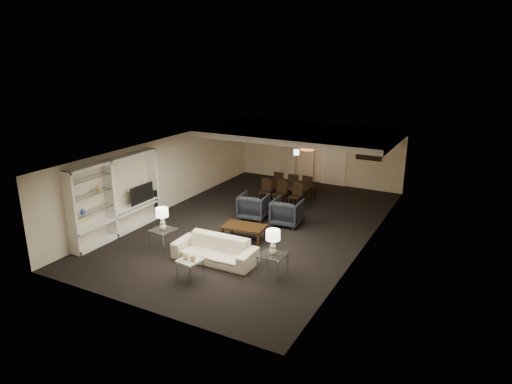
{
  "coord_description": "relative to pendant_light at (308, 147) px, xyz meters",
  "views": [
    {
      "loc": [
        6.36,
        -11.99,
        5.4
      ],
      "look_at": [
        0.0,
        0.0,
        1.1
      ],
      "focal_mm": 32.0,
      "sensor_mm": 36.0,
      "label": 1
    }
  ],
  "objects": [
    {
      "name": "gold_gourd_a",
      "position": [
        -0.15,
        -7.4,
        -1.33
      ],
      "size": [
        0.16,
        0.16,
        0.16
      ],
      "primitive_type": "sphere",
      "color": "#EAD97C",
      "rests_on": "marble_table"
    },
    {
      "name": "dining_table",
      "position": [
        -0.43,
        -0.78,
        -1.62
      ],
      "size": [
        1.73,
        1.0,
        0.6
      ],
      "primitive_type": "imported",
      "rotation": [
        0.0,
        0.0,
        0.03
      ],
      "color": "black",
      "rests_on": "floor"
    },
    {
      "name": "gold_gourd_b",
      "position": [
        0.05,
        -7.4,
        -1.34
      ],
      "size": [
        0.14,
        0.14,
        0.14
      ],
      "primitive_type": "sphere",
      "color": "tan",
      "rests_on": "marble_table"
    },
    {
      "name": "coffee_table",
      "position": [
        -0.05,
        -4.7,
        -1.7
      ],
      "size": [
        1.3,
        0.85,
        0.44
      ],
      "primitive_type": null,
      "rotation": [
        0.0,
        0.0,
        0.11
      ],
      "color": "black",
      "rests_on": "floor"
    },
    {
      "name": "side_table_right",
      "position": [
        1.65,
        -6.3,
        -1.63
      ],
      "size": [
        0.62,
        0.62,
        0.57
      ],
      "primitive_type": null,
      "rotation": [
        0.0,
        0.0,
        -0.02
      ],
      "color": "silver",
      "rests_on": "floor"
    },
    {
      "name": "wall_left",
      "position": [
        -3.8,
        -3.5,
        -0.67
      ],
      "size": [
        0.02,
        11.0,
        2.5
      ],
      "primitive_type": "cube",
      "color": "beige",
      "rests_on": "ground"
    },
    {
      "name": "table_lamp_right",
      "position": [
        1.65,
        -6.3,
        -1.03
      ],
      "size": [
        0.39,
        0.39,
        0.63
      ],
      "primitive_type": null,
      "rotation": [
        0.0,
        0.0,
        0.12
      ],
      "color": "beige",
      "rests_on": "side_table_right"
    },
    {
      "name": "media_unit",
      "position": [
        -3.61,
        -6.1,
        -0.74
      ],
      "size": [
        0.38,
        3.4,
        2.35
      ],
      "primitive_type": null,
      "color": "white",
      "rests_on": "wall_left"
    },
    {
      "name": "ceiling_soffit",
      "position": [
        -0.3,
        0.0,
        0.48
      ],
      "size": [
        7.0,
        4.0,
        0.2
      ],
      "primitive_type": "cube",
      "color": "silver",
      "rests_on": "ceiling"
    },
    {
      "name": "wall_right",
      "position": [
        3.2,
        -3.5,
        -0.67
      ],
      "size": [
        0.02,
        11.0,
        2.5
      ],
      "primitive_type": "cube",
      "color": "beige",
      "rests_on": "ground"
    },
    {
      "name": "pendant_light",
      "position": [
        0.0,
        0.0,
        0.0
      ],
      "size": [
        0.52,
        0.52,
        0.24
      ],
      "primitive_type": "cylinder",
      "color": "#D8591E",
      "rests_on": "ceiling_soffit"
    },
    {
      "name": "curtains",
      "position": [
        -1.2,
        1.92,
        -0.72
      ],
      "size": [
        1.5,
        0.12,
        2.4
      ],
      "primitive_type": "cube",
      "color": "beige",
      "rests_on": "wall_back"
    },
    {
      "name": "vase_amber",
      "position": [
        -3.61,
        -6.76,
        -0.27
      ],
      "size": [
        0.16,
        0.16,
        0.17
      ],
      "primitive_type": "imported",
      "color": "#B78B3D",
      "rests_on": "media_unit"
    },
    {
      "name": "wall_front",
      "position": [
        -0.3,
        -9.0,
        -0.67
      ],
      "size": [
        7.0,
        0.02,
        2.5
      ],
      "primitive_type": "cube",
      "color": "beige",
      "rests_on": "ground"
    },
    {
      "name": "floor_speaker",
      "position": [
        -3.5,
        -4.48,
        -1.44
      ],
      "size": [
        0.12,
        0.12,
        0.96
      ],
      "primitive_type": "cube",
      "rotation": [
        0.0,
        0.0,
        -0.1
      ],
      "color": "black",
      "rests_on": "floor"
    },
    {
      "name": "door",
      "position": [
        0.4,
        1.97,
        -0.87
      ],
      "size": [
        0.9,
        0.05,
        2.1
      ],
      "primitive_type": "cube",
      "color": "silver",
      "rests_on": "wall_back"
    },
    {
      "name": "marble_table",
      "position": [
        -0.05,
        -7.4,
        -1.66
      ],
      "size": [
        0.57,
        0.57,
        0.51
      ],
      "primitive_type": null,
      "rotation": [
        0.0,
        0.0,
        -0.13
      ],
      "color": "silver",
      "rests_on": "floor"
    },
    {
      "name": "wall_back",
      "position": [
        -0.3,
        2.0,
        -0.67
      ],
      "size": [
        7.0,
        0.02,
        2.5
      ],
      "primitive_type": "cube",
      "color": "beige",
      "rests_on": "ground"
    },
    {
      "name": "table_lamp_left",
      "position": [
        -1.75,
        -6.3,
        -1.03
      ],
      "size": [
        0.38,
        0.38,
        0.63
      ],
      "primitive_type": null,
      "rotation": [
        0.0,
        0.0,
        0.09
      ],
      "color": "beige",
      "rests_on": "side_table_left"
    },
    {
      "name": "vase_blue",
      "position": [
        -3.61,
        -7.38,
        -0.78
      ],
      "size": [
        0.16,
        0.16,
        0.17
      ],
      "primitive_type": "imported",
      "color": "#2A49B8",
      "rests_on": "media_unit"
    },
    {
      "name": "sofa",
      "position": [
        -0.05,
        -6.3,
        -1.59
      ],
      "size": [
        2.26,
        0.94,
        0.65
      ],
      "primitive_type": "imported",
      "rotation": [
        0.0,
        0.0,
        0.03
      ],
      "color": "beige",
      "rests_on": "floor"
    },
    {
      "name": "chair_fm",
      "position": [
        -0.43,
        -0.13,
        -1.48
      ],
      "size": [
        0.46,
        0.46,
        0.89
      ],
      "primitive_type": null,
      "rotation": [
        0.0,
        0.0,
        3.27
      ],
      "color": "black",
      "rests_on": "floor"
    },
    {
      "name": "armchair_left",
      "position": [
        -0.65,
        -3.0,
        -1.5
      ],
      "size": [
        0.99,
        1.01,
        0.83
      ],
      "primitive_type": "imported",
      "rotation": [
        0.0,
        0.0,
        3.27
      ],
      "color": "black",
      "rests_on": "floor"
    },
    {
      "name": "floor_lamp",
      "position": [
        -0.86,
        1.0,
        -1.16
      ],
      "size": [
        0.24,
        0.24,
        1.52
      ],
      "primitive_type": null,
      "rotation": [
        0.0,
        0.0,
        -0.12
      ],
      "color": "black",
      "rests_on": "floor"
    },
    {
      "name": "chair_fr",
      "position": [
        0.17,
        -0.13,
        -1.48
      ],
      "size": [
        0.43,
        0.43,
        0.89
      ],
      "primitive_type": null,
      "rotation": [
        0.0,
        0.0,
        3.1
      ],
      "color": "black",
      "rests_on": "floor"
    },
    {
      "name": "chair_nl",
      "position": [
        -1.03,
        -1.43,
        -1.48
      ],
      "size": [
        0.44,
        0.44,
        0.89
      ],
      "primitive_type": null,
      "rotation": [
        0.0,
        0.0,
        0.08
      ],
      "color": "black",
      "rests_on": "floor"
    },
    {
      "name": "chair_nm",
      "position": [
        -0.43,
        -1.43,
        -1.48
      ],
      "size": [
        0.45,
        0.45,
        0.89
      ],
      "primitive_type": null,
      "rotation": [
        0.0,
        0.0,
        -0.1
      ],
      "color": "black",
      "rests_on": "floor"
    },
    {
      "name": "armchair_right",
      "position": [
        0.55,
        -3.0,
        -1.5
      ],
      "size": [
        0.95,
        0.97,
        0.83
      ],
      "primitive_type": "imported",
      "rotation": [
        0.0,
        0.0,
        3.21
      ],
      "color": "black",
      "rests_on": "floor"
    },
    {
      "name": "chair_nr",
      "position": [
        0.17,
        -1.43,
        -1.48
      ],
      "size": [
        0.43,
        0.43,
        0.89
      ],
      "primitive_type": null,
      "rotation": [
        0.0,
        0.0,
        -0.04
      ],
      "color": "black",
      "rests_on": "floor"
    },
    {
      "name": "ceiling",
      "position": [
        -0.3,
        -3.5,
        0.58
      ],
      "size": [
        7.0,
        11.0,
        0.02
      ],
      "primitive_type": "cube",
      "color": "silver",
      "rests_on": "ground"
    },
    {
      "name": "painting",
      "position": [
        1.8,
        1.96,
        -0.37
      ],
      "size": [
        0.95,
        0.04,
        0.65
      ],
      "primitive_type": "cube",
      "color": "#142D38",
      "rests_on": "wall_back"
    },
    {
      "name": "chair_fl",
      "position": [
        -1.03,
        -0.13,
        -1.48
      ],
      "size": [
        0.45,
        0.45,
        0.89
      ],
      "primitive_type": null,
      "rotation": [
        0.0,
        0.0,
        3.25
      ],
      "color": "black",
      "rests_on": "floor"
    },
    {
      "name": "floor",
      "position": [
        -0.3,
        -3.5,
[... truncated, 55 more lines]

